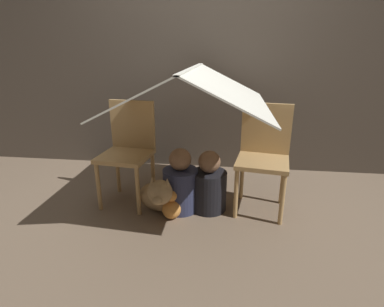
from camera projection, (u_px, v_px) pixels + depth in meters
ground_plane at (191, 209)px, 2.63m from camera, size 8.80×8.80×0.00m
wall_back at (204, 57)px, 3.21m from camera, size 7.00×0.05×2.50m
chair_left at (128, 147)px, 2.65m from camera, size 0.46×0.46×0.90m
chair_right at (264, 153)px, 2.52m from camera, size 0.48×0.48×0.90m
sheet_canopy at (192, 87)px, 2.34m from camera, size 1.18×1.41×0.30m
person_front at (181, 185)px, 2.55m from camera, size 0.30×0.30×0.56m
person_second at (209, 186)px, 2.56m from camera, size 0.30×0.30×0.53m
dog at (164, 195)px, 2.50m from camera, size 0.46×0.42×0.39m
plush_toy at (171, 207)px, 2.46m from camera, size 0.16×0.16×0.25m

